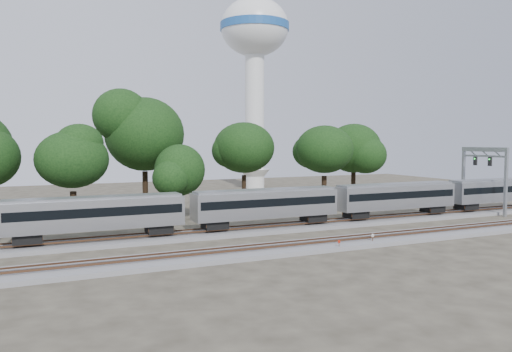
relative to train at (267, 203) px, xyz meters
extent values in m
plane|color=#383328|center=(-2.87, -6.00, -3.16)|extent=(160.00, 160.00, 0.00)
cube|color=slate|center=(-2.87, 0.00, -2.96)|extent=(160.00, 5.00, 0.40)
cube|color=brown|center=(-2.87, -0.72, -2.51)|extent=(160.00, 0.08, 0.15)
cube|color=brown|center=(-2.87, 0.72, -2.51)|extent=(160.00, 0.08, 0.15)
cube|color=slate|center=(-2.87, -10.00, -2.96)|extent=(160.00, 5.00, 0.40)
cube|color=brown|center=(-2.87, -10.72, -2.51)|extent=(160.00, 0.08, 0.15)
cube|color=brown|center=(-2.87, -9.28, -2.51)|extent=(160.00, 0.08, 0.15)
cube|color=#ABADB2|center=(-18.59, 0.00, -0.08)|extent=(17.06, 2.94, 2.94)
cube|color=black|center=(-18.59, 0.00, 0.22)|extent=(16.47, 2.99, 0.88)
cube|color=gray|center=(-18.59, 0.00, 1.44)|extent=(16.67, 2.35, 0.34)
cube|color=black|center=(-24.77, 0.00, -1.99)|extent=(2.55, 2.16, 0.88)
cube|color=black|center=(-12.41, 0.00, -1.99)|extent=(2.55, 2.16, 0.88)
cube|color=#ABADB2|center=(-0.14, 0.00, -0.08)|extent=(17.06, 2.94, 2.94)
cube|color=black|center=(-0.14, 0.00, 0.22)|extent=(16.47, 2.99, 0.88)
cube|color=gray|center=(-0.14, 0.00, 1.44)|extent=(16.67, 2.35, 0.34)
cube|color=black|center=(-6.32, 0.00, -1.99)|extent=(2.55, 2.16, 0.88)
cube|color=black|center=(6.04, 0.00, -1.99)|extent=(2.55, 2.16, 0.88)
cube|color=#ABADB2|center=(18.31, 0.00, -0.08)|extent=(17.06, 2.94, 2.94)
cube|color=black|center=(18.31, 0.00, 0.22)|extent=(16.47, 2.99, 0.88)
cube|color=gray|center=(18.31, 0.00, 1.44)|extent=(16.67, 2.35, 0.34)
cube|color=black|center=(12.13, 0.00, -1.99)|extent=(2.55, 2.16, 0.88)
cube|color=black|center=(24.49, 0.00, -1.99)|extent=(2.55, 2.16, 0.88)
cube|color=#ABADB2|center=(36.76, 0.00, -0.08)|extent=(17.06, 2.94, 2.94)
cube|color=black|center=(36.76, 0.00, 0.22)|extent=(16.47, 2.99, 0.88)
cube|color=gray|center=(36.76, 0.00, 1.44)|extent=(16.67, 2.35, 0.34)
cube|color=black|center=(30.58, 0.00, -1.99)|extent=(2.55, 2.16, 0.88)
cylinder|color=#512D19|center=(1.60, -12.07, -2.71)|extent=(0.06, 0.06, 0.90)
cylinder|color=#B51E0C|center=(1.60, -12.07, -2.31)|extent=(0.32, 0.09, 0.32)
cylinder|color=#512D19|center=(6.05, -11.26, -2.66)|extent=(0.07, 0.07, 0.99)
cylinder|color=silver|center=(6.05, -11.26, -2.22)|extent=(0.35, 0.12, 0.35)
cube|color=#512D19|center=(2.98, -11.35, -3.01)|extent=(0.56, 0.42, 0.30)
cylinder|color=silver|center=(19.80, 47.52, 11.27)|extent=(4.12, 4.12, 28.87)
cone|color=silver|center=(19.80, 47.52, -1.10)|extent=(6.60, 6.60, 4.12)
ellipsoid|color=silver|center=(19.80, 47.52, 31.12)|extent=(14.43, 14.43, 12.27)
cylinder|color=#1B5099|center=(19.80, 47.52, 31.12)|extent=(14.60, 14.60, 1.65)
cube|color=gray|center=(33.80, -3.62, 1.50)|extent=(0.36, 0.36, 9.32)
cube|color=gray|center=(33.80, 3.62, 1.50)|extent=(0.36, 0.36, 9.32)
cube|color=gray|center=(33.80, 0.00, 5.84)|extent=(0.41, 7.66, 0.62)
cube|color=gray|center=(33.80, 0.00, 4.91)|extent=(0.26, 7.66, 0.26)
cube|color=black|center=(33.49, -1.24, 4.19)|extent=(0.26, 0.52, 1.24)
cube|color=black|center=(33.49, 1.24, 4.19)|extent=(0.26, 0.52, 1.24)
cylinder|color=black|center=(-19.89, 10.67, -0.99)|extent=(0.70, 0.70, 4.34)
ellipsoid|color=black|center=(-19.89, 10.67, 4.90)|extent=(8.19, 8.19, 6.96)
cylinder|color=black|center=(-9.91, 18.47, -0.17)|extent=(0.70, 0.70, 5.98)
ellipsoid|color=black|center=(-9.91, 18.47, 7.95)|extent=(11.28, 11.28, 9.59)
cylinder|color=black|center=(-7.03, 11.13, -1.41)|extent=(0.70, 0.70, 3.50)
ellipsoid|color=black|center=(-7.03, 11.13, 3.34)|extent=(6.60, 6.60, 5.61)
cylinder|color=black|center=(5.63, 20.04, -0.69)|extent=(0.70, 0.70, 4.94)
ellipsoid|color=black|center=(5.63, 20.04, 6.01)|extent=(9.31, 9.31, 7.91)
cylinder|color=black|center=(17.06, 15.18, -0.76)|extent=(0.70, 0.70, 4.80)
ellipsoid|color=black|center=(17.06, 15.18, 5.75)|extent=(9.04, 9.04, 7.69)
cylinder|color=black|center=(27.18, 21.75, -0.76)|extent=(0.70, 0.70, 4.81)
ellipsoid|color=black|center=(27.18, 21.75, 5.77)|extent=(9.07, 9.07, 7.71)
camera|label=1|loc=(-24.28, -50.51, 7.02)|focal=35.00mm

